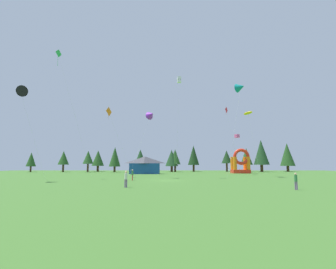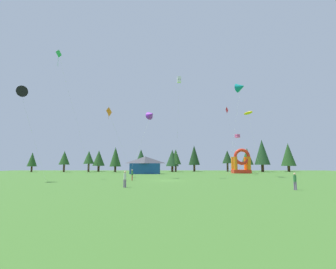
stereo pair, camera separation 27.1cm
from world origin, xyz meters
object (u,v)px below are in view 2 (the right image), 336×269
Objects in this scene: kite_red_diamond at (226,111)px; inflatable_yellow_castle at (241,164)px; kite_purple_delta at (151,115)px; kite_orange_diamond at (108,112)px; kite_black_delta at (20,91)px; festival_tent at (145,165)px; kite_pink_box at (237,136)px; kite_green_diamond at (58,55)px; kite_teal_delta at (241,87)px; kite_white_box at (179,80)px; person_far_side at (295,180)px; person_left_edge at (132,174)px; kite_yellow_parafoil at (248,113)px; person_near_camera at (125,178)px.

kite_red_diamond is 2.61× the size of inflatable_yellow_castle.
kite_orange_diamond is at bearing 158.11° from kite_purple_delta.
kite_orange_diamond is 15.71m from kite_black_delta.
kite_pink_box is at bearing -14.22° from festival_tent.
kite_green_diamond reaches higher than kite_red_diamond.
kite_red_diamond reaches higher than festival_tent.
inflatable_yellow_castle is at bearing 70.59° from kite_pink_box.
kite_orange_diamond is 0.72× the size of kite_teal_delta.
kite_red_diamond is 0.92× the size of kite_white_box.
person_far_side is at bearing -29.63° from kite_green_diamond.
kite_orange_diamond is 38.55m from inflatable_yellow_castle.
kite_teal_delta is at bearing -104.66° from inflatable_yellow_castle.
kite_white_box reaches higher than kite_purple_delta.
kite_yellow_parafoil is at bearing -73.67° from person_left_edge.
person_near_camera is at bearing -87.90° from festival_tent.
kite_white_box is at bearing -126.98° from inflatable_yellow_castle.
kite_pink_box is (27.85, 11.02, -3.42)m from kite_orange_diamond.
person_far_side is at bearing -52.13° from kite_purple_delta.
kite_red_diamond reaches higher than inflatable_yellow_castle.
kite_green_diamond is (-7.90, -5.24, 9.28)m from kite_orange_diamond.
kite_black_delta is 38.29m from person_far_side.
kite_teal_delta is 11.15× the size of person_far_side.
person_far_side is (-1.65, -23.26, -16.43)m from kite_teal_delta.
kite_teal_delta is 14.15m from kite_pink_box.
kite_orange_diamond is 13.26m from kite_green_diamond.
kite_black_delta reaches higher than kite_yellow_parafoil.
kite_white_box is at bearing -11.53° from kite_orange_diamond.
kite_green_diamond reaches higher than person_left_edge.
person_near_camera is at bearing -94.79° from kite_purple_delta.
kite_pink_box is 5.72× the size of person_far_side.
kite_red_diamond is at bearing 86.43° from kite_teal_delta.
kite_teal_delta reaches higher than kite_orange_diamond.
kite_white_box is at bearing -123.04° from kite_red_diamond.
kite_yellow_parafoil reaches higher than person_near_camera.
kite_purple_delta is 20.71m from kite_black_delta.
kite_green_diamond is 11.04m from kite_black_delta.
kite_green_diamond is (-16.46, -1.80, 10.41)m from kite_purple_delta.
inflatable_yellow_castle is at bearing -143.14° from person_near_camera.
kite_yellow_parafoil is 35.22m from person_near_camera.
kite_teal_delta is 12.37m from kite_white_box.
kite_pink_box is (2.08, 11.21, -8.39)m from kite_teal_delta.
kite_pink_box is 44.66m from kite_black_delta.
inflatable_yellow_castle is at bearing 75.34° from kite_teal_delta.
kite_teal_delta is at bearing -121.13° from kite_yellow_parafoil.
person_left_edge is (6.18, -9.23, -11.44)m from kite_orange_diamond.
kite_pink_box is at bearing 79.49° from kite_teal_delta.
kite_yellow_parafoil is (1.61, -13.18, -3.31)m from kite_red_diamond.
kite_black_delta is at bearing -130.85° from kite_orange_diamond.
kite_green_diamond is at bearing -173.77° from kite_purple_delta.
kite_yellow_parafoil is 28.10m from festival_tent.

